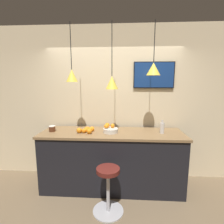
{
  "coord_description": "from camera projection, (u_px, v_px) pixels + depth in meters",
  "views": [
    {
      "loc": [
        0.18,
        -2.25,
        1.86
      ],
      "look_at": [
        0.0,
        0.63,
        1.37
      ],
      "focal_mm": 28.0,
      "sensor_mm": 36.0,
      "label": 1
    }
  ],
  "objects": [
    {
      "name": "ground_plane",
      "position": [
        109.0,
        212.0,
        2.54
      ],
      "size": [
        14.0,
        14.0,
        0.0
      ],
      "primitive_type": "plane",
      "color": "#756047"
    },
    {
      "name": "back_wall",
      "position": [
        114.0,
        104.0,
        3.38
      ],
      "size": [
        8.0,
        0.06,
        2.9
      ],
      "color": "beige",
      "rests_on": "ground_plane"
    },
    {
      "name": "service_counter",
      "position": [
        112.0,
        160.0,
        3.08
      ],
      "size": [
        2.43,
        0.73,
        1.02
      ],
      "color": "black",
      "rests_on": "ground_plane"
    },
    {
      "name": "bar_stool",
      "position": [
        108.0,
        186.0,
        2.48
      ],
      "size": [
        0.45,
        0.45,
        0.68
      ],
      "color": "#B7B7BC",
      "rests_on": "ground_plane"
    },
    {
      "name": "fruit_bowl",
      "position": [
        110.0,
        129.0,
        2.97
      ],
      "size": [
        0.25,
        0.25,
        0.15
      ],
      "color": "beige",
      "rests_on": "service_counter"
    },
    {
      "name": "orange_pile",
      "position": [
        87.0,
        130.0,
        2.98
      ],
      "size": [
        0.28,
        0.24,
        0.09
      ],
      "color": "orange",
      "rests_on": "service_counter"
    },
    {
      "name": "juice_bottle",
      "position": [
        162.0,
        128.0,
        2.9
      ],
      "size": [
        0.07,
        0.07,
        0.22
      ],
      "color": "silver",
      "rests_on": "service_counter"
    },
    {
      "name": "spread_jar",
      "position": [
        52.0,
        129.0,
        3.03
      ],
      "size": [
        0.11,
        0.11,
        0.1
      ],
      "color": "#562D19",
      "rests_on": "service_counter"
    },
    {
      "name": "pendant_lamp_left",
      "position": [
        72.0,
        75.0,
        2.85
      ],
      "size": [
        0.19,
        0.19,
        0.93
      ],
      "color": "black"
    },
    {
      "name": "pendant_lamp_middle",
      "position": [
        112.0,
        82.0,
        2.83
      ],
      "size": [
        0.2,
        0.2,
        1.05
      ],
      "color": "black"
    },
    {
      "name": "pendant_lamp_right",
      "position": [
        153.0,
        69.0,
        2.76
      ],
      "size": [
        0.22,
        0.22,
        0.83
      ],
      "color": "black"
    },
    {
      "name": "mounted_tv",
      "position": [
        154.0,
        75.0,
        3.19
      ],
      "size": [
        0.74,
        0.04,
        0.48
      ],
      "color": "black"
    }
  ]
}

